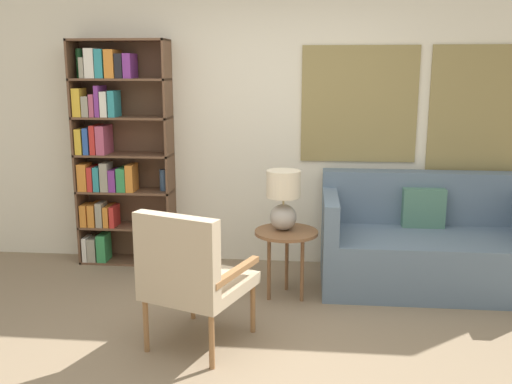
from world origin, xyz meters
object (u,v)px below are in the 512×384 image
at_px(side_table, 286,238).
at_px(bookshelf, 114,151).
at_px(couch, 425,245).
at_px(table_lamp, 283,197).
at_px(armchair, 190,272).

bearing_deg(side_table, bookshelf, 156.34).
xyz_separation_m(bookshelf, couch, (2.80, -0.30, -0.73)).
bearing_deg(table_lamp, couch, 17.95).
relative_size(armchair, side_table, 1.70).
bearing_deg(couch, side_table, -160.42).
height_order(bookshelf, armchair, bookshelf).
relative_size(couch, table_lamp, 3.63).
relative_size(bookshelf, couch, 1.19).
xyz_separation_m(bookshelf, side_table, (1.63, -0.72, -0.57)).
distance_m(bookshelf, table_lamp, 1.76).
bearing_deg(couch, armchair, -142.01).
bearing_deg(table_lamp, armchair, -119.43).
xyz_separation_m(armchair, side_table, (0.58, 0.94, -0.04)).
bearing_deg(armchair, couch, 37.99).
distance_m(couch, side_table, 1.24).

